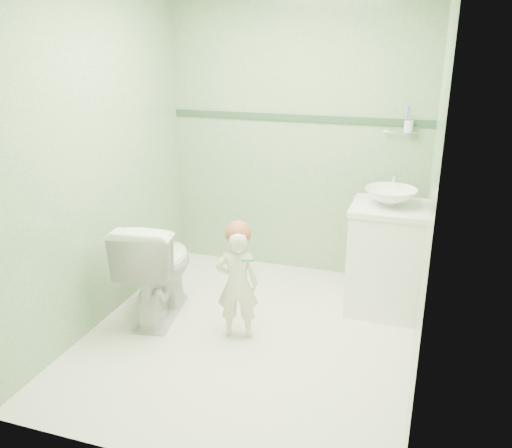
% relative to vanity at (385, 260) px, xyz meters
% --- Properties ---
extents(ground, '(2.50, 2.50, 0.00)m').
position_rel_vanity_xyz_m(ground, '(-0.84, -0.70, -0.40)').
color(ground, silver).
rests_on(ground, ground).
extents(room_shell, '(2.50, 2.54, 2.40)m').
position_rel_vanity_xyz_m(room_shell, '(-0.84, -0.70, 0.80)').
color(room_shell, '#7DAB79').
rests_on(room_shell, ground).
extents(trim_stripe, '(2.20, 0.02, 0.05)m').
position_rel_vanity_xyz_m(trim_stripe, '(-0.84, 0.54, 0.95)').
color(trim_stripe, '#305237').
rests_on(trim_stripe, room_shell).
extents(vanity, '(0.52, 0.50, 0.80)m').
position_rel_vanity_xyz_m(vanity, '(0.00, 0.00, 0.00)').
color(vanity, white).
rests_on(vanity, ground).
extents(counter, '(0.54, 0.52, 0.04)m').
position_rel_vanity_xyz_m(counter, '(0.00, 0.00, 0.41)').
color(counter, white).
rests_on(counter, vanity).
extents(basin, '(0.37, 0.37, 0.13)m').
position_rel_vanity_xyz_m(basin, '(0.00, 0.00, 0.49)').
color(basin, white).
rests_on(basin, counter).
extents(faucet, '(0.03, 0.13, 0.18)m').
position_rel_vanity_xyz_m(faucet, '(0.00, 0.19, 0.57)').
color(faucet, silver).
rests_on(faucet, counter).
extents(cup_holder, '(0.26, 0.07, 0.21)m').
position_rel_vanity_xyz_m(cup_holder, '(0.05, 0.48, 0.93)').
color(cup_holder, silver).
rests_on(cup_holder, room_shell).
extents(toilet, '(0.55, 0.82, 0.78)m').
position_rel_vanity_xyz_m(toilet, '(-1.58, -0.62, -0.01)').
color(toilet, white).
rests_on(toilet, ground).
extents(toddler, '(0.32, 0.25, 0.79)m').
position_rel_vanity_xyz_m(toddler, '(-0.92, -0.72, -0.01)').
color(toddler, silver).
rests_on(toddler, ground).
extents(hair_cap, '(0.18, 0.18, 0.18)m').
position_rel_vanity_xyz_m(hair_cap, '(-0.92, -0.70, 0.35)').
color(hair_cap, '#A2533B').
rests_on(hair_cap, toddler).
extents(teal_toothbrush, '(0.11, 0.14, 0.08)m').
position_rel_vanity_xyz_m(teal_toothbrush, '(-0.81, -0.82, 0.23)').
color(teal_toothbrush, '#1A9975').
rests_on(teal_toothbrush, toddler).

